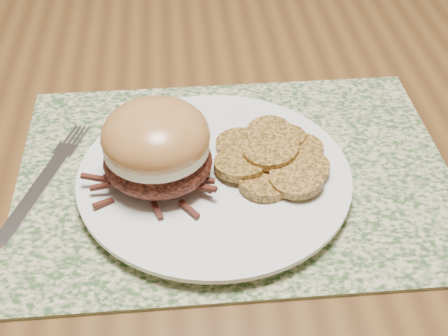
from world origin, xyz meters
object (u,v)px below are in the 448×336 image
Objects in this scene: dining_table at (352,116)px; fork at (45,179)px; dinner_plate at (214,178)px; pork_sandwich at (156,146)px.

fork reaches higher than dining_table.
dinner_plate is 0.17m from fork.
pork_sandwich is at bearing -140.43° from dining_table.
pork_sandwich is at bearing 8.02° from fork.
fork is (-0.38, -0.19, 0.09)m from dining_table.
pork_sandwich reaches higher than fork.
dining_table is at bearing 46.34° from fork.
fork is (-0.12, 0.02, -0.05)m from pork_sandwich.
dinner_plate is 1.87× the size of pork_sandwich.
pork_sandwich reaches higher than dining_table.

